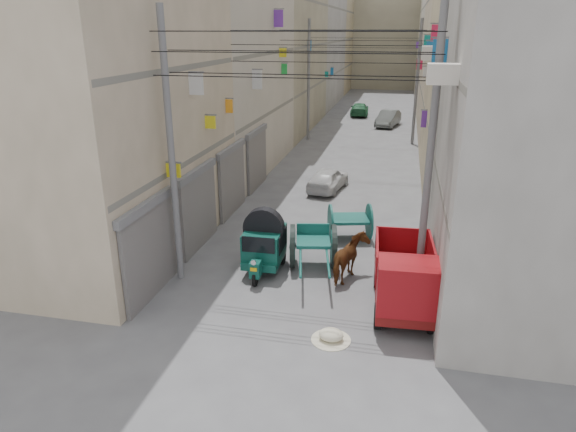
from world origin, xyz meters
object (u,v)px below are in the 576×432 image
(second_cart, at_px, (350,221))
(tonga_cart, at_px, (313,245))
(auto_rickshaw, at_px, (264,243))
(mini_truck, at_px, (405,284))
(distant_car_green, at_px, (359,109))
(distant_car_grey, at_px, (388,118))
(distant_car_white, at_px, (328,179))
(feed_sack, at_px, (331,335))
(horse, at_px, (350,259))

(second_cart, bearing_deg, tonga_cart, -123.96)
(auto_rickshaw, distance_m, tonga_cart, 1.61)
(mini_truck, height_order, distant_car_green, mini_truck)
(second_cart, relative_size, distant_car_grey, 0.48)
(auto_rickshaw, distance_m, distant_car_grey, 27.53)
(auto_rickshaw, xyz_separation_m, tonga_cart, (1.49, 0.56, -0.19))
(distant_car_grey, relative_size, distant_car_green, 0.99)
(auto_rickshaw, height_order, distant_car_white, auto_rickshaw)
(second_cart, distance_m, distant_car_green, 29.23)
(distant_car_white, xyz_separation_m, distant_car_green, (-0.55, 23.22, -0.01))
(feed_sack, bearing_deg, distant_car_white, 98.69)
(auto_rickshaw, xyz_separation_m, horse, (2.76, -0.12, -0.24))
(horse, relative_size, distant_car_grey, 0.44)
(tonga_cart, relative_size, distant_car_white, 1.02)
(auto_rickshaw, xyz_separation_m, distant_car_green, (0.19, 32.35, -0.39))
(horse, height_order, distant_car_grey, horse)
(distant_car_white, bearing_deg, second_cart, 115.73)
(mini_truck, height_order, second_cart, mini_truck)
(second_cart, bearing_deg, mini_truck, -83.51)
(tonga_cart, height_order, mini_truck, mini_truck)
(mini_truck, bearing_deg, feed_sack, -140.51)
(distant_car_grey, bearing_deg, distant_car_white, -85.50)
(tonga_cart, xyz_separation_m, horse, (1.27, -0.68, -0.04))
(tonga_cart, bearing_deg, feed_sack, -85.18)
(horse, bearing_deg, distant_car_green, -71.16)
(horse, bearing_deg, tonga_cart, -13.93)
(horse, xyz_separation_m, distant_car_white, (-2.03, 9.25, -0.15))
(tonga_cart, distance_m, distant_car_white, 8.60)
(auto_rickshaw, distance_m, horse, 2.78)
(horse, distance_m, distant_car_green, 32.57)
(mini_truck, xyz_separation_m, feed_sack, (-1.73, -1.61, -0.78))
(second_cart, height_order, horse, horse)
(mini_truck, xyz_separation_m, second_cart, (-2.00, 5.13, -0.23))
(distant_car_grey, xyz_separation_m, distant_car_green, (-2.72, 4.97, -0.07))
(feed_sack, height_order, horse, horse)
(auto_rickshaw, xyz_separation_m, distant_car_white, (0.74, 9.13, -0.38))
(feed_sack, bearing_deg, distant_car_green, 93.96)
(auto_rickshaw, bearing_deg, tonga_cart, 19.56)
(mini_truck, bearing_deg, distant_car_grey, 89.41)
(feed_sack, bearing_deg, distant_car_grey, 89.55)
(mini_truck, xyz_separation_m, distant_car_white, (-3.67, 11.06, -0.38))
(second_cart, height_order, distant_car_grey, second_cart)
(distant_car_white, distance_m, distant_car_green, 23.23)
(distant_car_white, relative_size, distant_car_grey, 0.87)
(auto_rickshaw, relative_size, second_cart, 1.27)
(auto_rickshaw, relative_size, feed_sack, 3.65)
(auto_rickshaw, height_order, tonga_cart, auto_rickshaw)
(distant_car_white, bearing_deg, auto_rickshaw, 95.41)
(auto_rickshaw, height_order, distant_car_green, auto_rickshaw)
(tonga_cart, relative_size, horse, 2.01)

